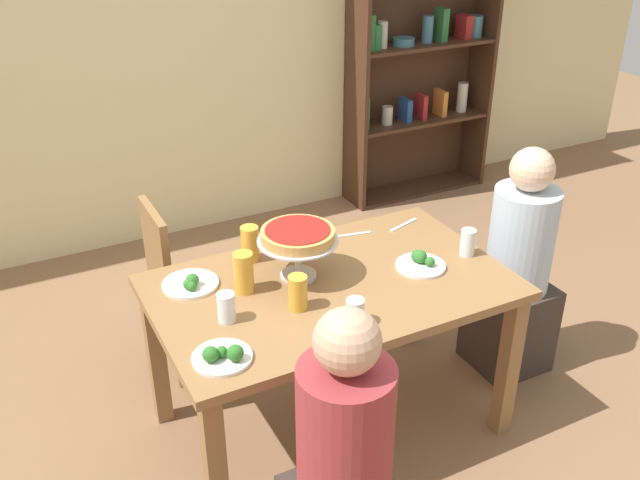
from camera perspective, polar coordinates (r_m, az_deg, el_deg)
ground_plane at (r=3.30m, az=0.82°, el=-14.49°), size 12.00×12.00×0.00m
rear_partition at (r=4.57m, az=-12.69°, el=16.94°), size 8.00×0.12×2.80m
dining_table at (r=2.91m, az=0.90°, el=-5.17°), size 1.43×0.88×0.74m
bookshelf at (r=5.21m, az=8.10°, el=15.66°), size 1.10×0.30×2.21m
diner_head_east at (r=3.49m, az=15.49°, el=-3.01°), size 0.34×0.34×1.15m
chair_far_left at (r=3.44m, az=-10.97°, el=-3.04°), size 0.40×0.40×0.87m
deep_dish_pizza_stand at (r=2.81m, az=-1.81°, el=0.14°), size 0.33×0.33×0.22m
salad_plate_near_diner at (r=2.45m, az=-7.94°, el=-9.22°), size 0.21×0.21×0.07m
salad_plate_far_diner at (r=2.99m, az=8.12°, el=-1.79°), size 0.21×0.21×0.07m
salad_plate_spare at (r=2.87m, az=-10.39°, el=-3.47°), size 0.23×0.23×0.07m
beer_glass_amber_tall at (r=2.78m, az=-6.19°, el=-2.63°), size 0.08×0.08×0.17m
beer_glass_amber_short at (r=3.00m, az=-5.67°, el=-0.29°), size 0.08×0.08×0.15m
beer_glass_amber_spare at (r=2.67m, az=-1.81°, el=-4.25°), size 0.07×0.07×0.14m
water_glass_clear_near at (r=2.59m, az=2.84°, el=-5.80°), size 0.07×0.07×0.10m
water_glass_clear_far at (r=3.09m, az=11.82°, el=-0.19°), size 0.06×0.06×0.12m
water_glass_clear_spare at (r=2.62m, az=-7.56°, el=-5.41°), size 0.07×0.07×0.11m
cutlery_fork_near at (r=3.22m, az=2.61°, el=0.44°), size 0.18×0.05×0.00m
cutlery_knife_near at (r=3.33m, az=6.76°, el=1.23°), size 0.18×0.07×0.00m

